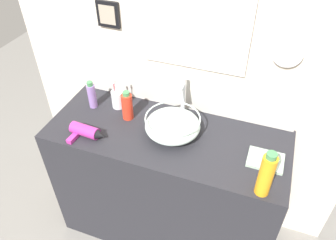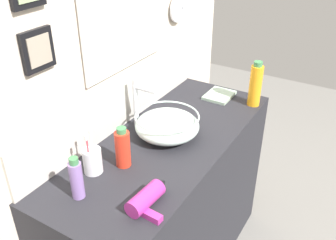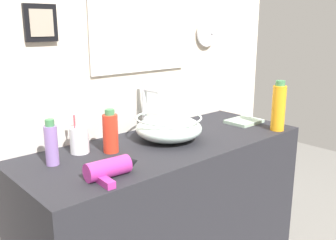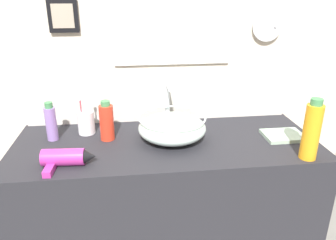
{
  "view_description": "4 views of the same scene",
  "coord_description": "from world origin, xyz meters",
  "px_view_note": "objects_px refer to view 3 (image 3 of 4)",
  "views": [
    {
      "loc": [
        0.45,
        -1.22,
        2.07
      ],
      "look_at": [
        0.01,
        0.0,
        0.98
      ],
      "focal_mm": 35.0,
      "sensor_mm": 36.0,
      "label": 1
    },
    {
      "loc": [
        -1.22,
        -0.75,
        1.82
      ],
      "look_at": [
        0.01,
        0.0,
        0.98
      ],
      "focal_mm": 40.0,
      "sensor_mm": 36.0,
      "label": 2
    },
    {
      "loc": [
        -1.04,
        -1.18,
        1.38
      ],
      "look_at": [
        0.01,
        0.0,
        0.98
      ],
      "focal_mm": 40.0,
      "sensor_mm": 36.0,
      "label": 3
    },
    {
      "loc": [
        -0.15,
        -1.28,
        1.5
      ],
      "look_at": [
        0.01,
        0.0,
        0.98
      ],
      "focal_mm": 35.0,
      "sensor_mm": 36.0,
      "label": 4
    }
  ],
  "objects_px": {
    "glass_bowl_sink": "(169,128)",
    "shampoo_bottle": "(279,107)",
    "faucet": "(146,103)",
    "hand_towel": "(244,121)",
    "spray_bottle": "(110,132)",
    "hair_drier": "(112,168)",
    "lotion_bottle": "(51,144)",
    "toothbrush_cup": "(79,140)"
  },
  "relations": [
    {
      "from": "lotion_bottle",
      "to": "spray_bottle",
      "type": "xyz_separation_m",
      "value": [
        0.24,
        -0.03,
        0.0
      ]
    },
    {
      "from": "hair_drier",
      "to": "spray_bottle",
      "type": "bearing_deg",
      "value": 57.15
    },
    {
      "from": "faucet",
      "to": "shampoo_bottle",
      "type": "relative_size",
      "value": 1.02
    },
    {
      "from": "toothbrush_cup",
      "to": "spray_bottle",
      "type": "xyz_separation_m",
      "value": [
        0.1,
        -0.08,
        0.03
      ]
    },
    {
      "from": "hair_drier",
      "to": "lotion_bottle",
      "type": "height_order",
      "value": "lotion_bottle"
    },
    {
      "from": "glass_bowl_sink",
      "to": "hair_drier",
      "type": "relative_size",
      "value": 1.46
    },
    {
      "from": "hair_drier",
      "to": "hand_towel",
      "type": "height_order",
      "value": "hair_drier"
    },
    {
      "from": "lotion_bottle",
      "to": "spray_bottle",
      "type": "bearing_deg",
      "value": -6.09
    },
    {
      "from": "hand_towel",
      "to": "spray_bottle",
      "type": "bearing_deg",
      "value": 174.44
    },
    {
      "from": "shampoo_bottle",
      "to": "hand_towel",
      "type": "distance_m",
      "value": 0.22
    },
    {
      "from": "shampoo_bottle",
      "to": "hand_towel",
      "type": "relative_size",
      "value": 1.4
    },
    {
      "from": "glass_bowl_sink",
      "to": "spray_bottle",
      "type": "distance_m",
      "value": 0.29
    },
    {
      "from": "faucet",
      "to": "spray_bottle",
      "type": "bearing_deg",
      "value": -156.81
    },
    {
      "from": "glass_bowl_sink",
      "to": "hand_towel",
      "type": "height_order",
      "value": "glass_bowl_sink"
    },
    {
      "from": "faucet",
      "to": "toothbrush_cup",
      "type": "relative_size",
      "value": 1.35
    },
    {
      "from": "hair_drier",
      "to": "shampoo_bottle",
      "type": "bearing_deg",
      "value": -3.32
    },
    {
      "from": "lotion_bottle",
      "to": "hand_towel",
      "type": "bearing_deg",
      "value": -5.68
    },
    {
      "from": "hair_drier",
      "to": "lotion_bottle",
      "type": "distance_m",
      "value": 0.27
    },
    {
      "from": "faucet",
      "to": "lotion_bottle",
      "type": "relative_size",
      "value": 1.45
    },
    {
      "from": "glass_bowl_sink",
      "to": "lotion_bottle",
      "type": "height_order",
      "value": "lotion_bottle"
    },
    {
      "from": "faucet",
      "to": "lotion_bottle",
      "type": "bearing_deg",
      "value": -169.65
    },
    {
      "from": "faucet",
      "to": "shampoo_bottle",
      "type": "height_order",
      "value": "faucet"
    },
    {
      "from": "lotion_bottle",
      "to": "spray_bottle",
      "type": "relative_size",
      "value": 0.97
    },
    {
      "from": "hair_drier",
      "to": "spray_bottle",
      "type": "xyz_separation_m",
      "value": [
        0.14,
        0.22,
        0.05
      ]
    },
    {
      "from": "spray_bottle",
      "to": "lotion_bottle",
      "type": "bearing_deg",
      "value": 173.91
    },
    {
      "from": "faucet",
      "to": "hand_towel",
      "type": "relative_size",
      "value": 1.43
    },
    {
      "from": "faucet",
      "to": "hand_towel",
      "type": "xyz_separation_m",
      "value": [
        0.5,
        -0.2,
        -0.14
      ]
    },
    {
      "from": "hair_drier",
      "to": "shampoo_bottle",
      "type": "relative_size",
      "value": 0.83
    },
    {
      "from": "glass_bowl_sink",
      "to": "toothbrush_cup",
      "type": "height_order",
      "value": "toothbrush_cup"
    },
    {
      "from": "lotion_bottle",
      "to": "spray_bottle",
      "type": "distance_m",
      "value": 0.24
    },
    {
      "from": "glass_bowl_sink",
      "to": "faucet",
      "type": "distance_m",
      "value": 0.18
    },
    {
      "from": "glass_bowl_sink",
      "to": "lotion_bottle",
      "type": "distance_m",
      "value": 0.53
    },
    {
      "from": "toothbrush_cup",
      "to": "lotion_bottle",
      "type": "xyz_separation_m",
      "value": [
        -0.14,
        -0.05,
        0.03
      ]
    },
    {
      "from": "toothbrush_cup",
      "to": "shampoo_bottle",
      "type": "height_order",
      "value": "shampoo_bottle"
    },
    {
      "from": "hair_drier",
      "to": "toothbrush_cup",
      "type": "distance_m",
      "value": 0.3
    },
    {
      "from": "toothbrush_cup",
      "to": "hair_drier",
      "type": "bearing_deg",
      "value": -98.09
    },
    {
      "from": "shampoo_bottle",
      "to": "spray_bottle",
      "type": "relative_size",
      "value": 1.38
    },
    {
      "from": "lotion_bottle",
      "to": "faucet",
      "type": "bearing_deg",
      "value": 10.35
    },
    {
      "from": "glass_bowl_sink",
      "to": "shampoo_bottle",
      "type": "xyz_separation_m",
      "value": [
        0.51,
        -0.23,
        0.06
      ]
    },
    {
      "from": "hair_drier",
      "to": "spray_bottle",
      "type": "relative_size",
      "value": 1.14
    },
    {
      "from": "faucet",
      "to": "spray_bottle",
      "type": "height_order",
      "value": "faucet"
    },
    {
      "from": "spray_bottle",
      "to": "shampoo_bottle",
      "type": "bearing_deg",
      "value": -18.98
    }
  ]
}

